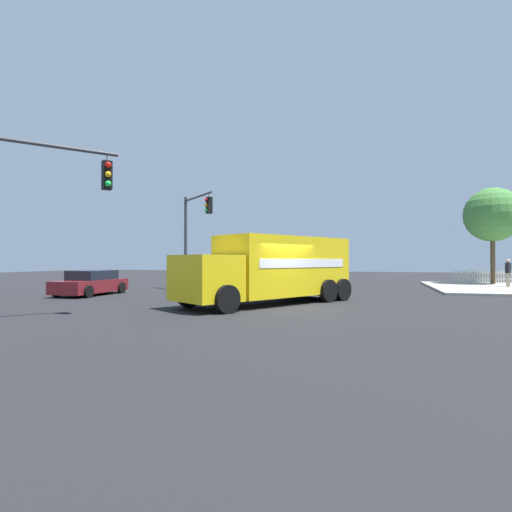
# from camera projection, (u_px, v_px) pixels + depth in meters

# --- Properties ---
(ground_plane) EXTENTS (100.00, 100.00, 0.00)m
(ground_plane) POSITION_uv_depth(u_px,v_px,m) (280.00, 306.00, 15.88)
(ground_plane) COLOR black
(delivery_truck) EXTENTS (6.50, 8.30, 2.86)m
(delivery_truck) POSITION_uv_depth(u_px,v_px,m) (273.00, 269.00, 16.92)
(delivery_truck) COLOR yellow
(delivery_truck) RESTS_ON ground
(traffic_light_primary) EXTENTS (3.11, 2.83, 5.99)m
(traffic_light_primary) POSITION_uv_depth(u_px,v_px,m) (193.00, 227.00, 24.72)
(traffic_light_primary) COLOR #38383D
(traffic_light_primary) RESTS_ON ground
(traffic_light_secondary) EXTENTS (3.29, 3.85, 5.52)m
(traffic_light_secondary) POSITION_uv_depth(u_px,v_px,m) (5.00, 193.00, 11.57)
(traffic_light_secondary) COLOR #38383D
(traffic_light_secondary) RESTS_ON sidewalk_corner_far
(sedan_maroon) EXTENTS (2.19, 4.38, 1.31)m
(sedan_maroon) POSITION_uv_depth(u_px,v_px,m) (91.00, 283.00, 21.04)
(sedan_maroon) COLOR maroon
(sedan_maroon) RESTS_ON ground
(pedestrian_near_corner) EXTENTS (0.39, 0.41, 1.78)m
(pedestrian_near_corner) POSITION_uv_depth(u_px,v_px,m) (508.00, 271.00, 25.53)
(pedestrian_near_corner) COLOR gray
(pedestrian_near_corner) RESTS_ON sidewalk_corner_near
(picket_fence_run) EXTENTS (6.76, 0.05, 0.95)m
(picket_fence_run) POSITION_uv_depth(u_px,v_px,m) (502.00, 276.00, 29.96)
(picket_fence_run) COLOR silver
(picket_fence_run) RESTS_ON sidewalk_corner_near
(shade_tree_near) EXTENTS (3.92, 3.92, 7.00)m
(shade_tree_near) POSITION_uv_depth(u_px,v_px,m) (493.00, 215.00, 28.74)
(shade_tree_near) COLOR brown
(shade_tree_near) RESTS_ON sidewalk_corner_near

